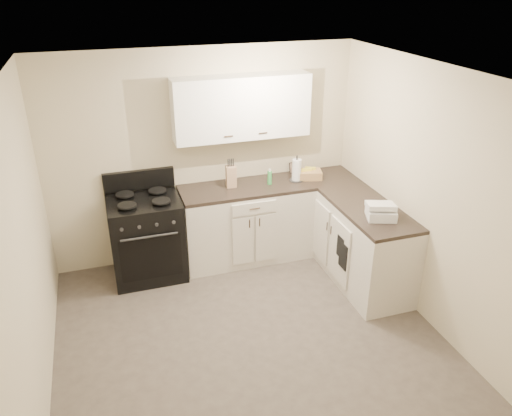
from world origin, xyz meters
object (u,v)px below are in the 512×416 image
object	(u,v)px
wicker_basket	(309,174)
countertop_grill	(381,213)
knife_block	(231,177)
paper_towel	(297,170)
stove	(147,239)

from	to	relation	value
wicker_basket	countertop_grill	bearing A→B (deg)	-77.38
knife_block	wicker_basket	world-z (taller)	knife_block
knife_block	paper_towel	xyz separation A→B (m)	(0.79, -0.06, 0.01)
paper_towel	wicker_basket	size ratio (longest dim) A/B	0.89
knife_block	paper_towel	bearing A→B (deg)	0.99
paper_towel	stove	bearing A→B (deg)	-179.40
knife_block	wicker_basket	distance (m)	0.96
knife_block	countertop_grill	size ratio (longest dim) A/B	0.91
paper_towel	countertop_grill	bearing A→B (deg)	-69.77
knife_block	wicker_basket	size ratio (longest dim) A/B	0.85
stove	countertop_grill	xyz separation A→B (m)	(2.26, -1.17, 0.53)
stove	knife_block	xyz separation A→B (m)	(1.03, 0.08, 0.61)
paper_towel	wicker_basket	world-z (taller)	paper_towel
countertop_grill	wicker_basket	bearing A→B (deg)	122.11
stove	countertop_grill	size ratio (longest dim) A/B	3.45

